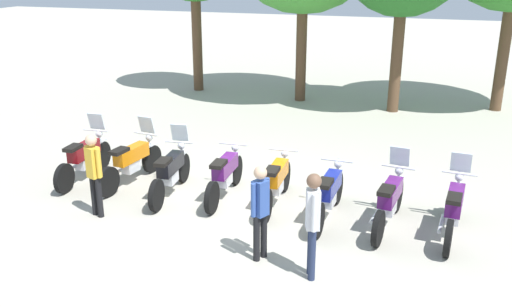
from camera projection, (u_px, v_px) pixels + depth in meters
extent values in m
plane|color=#ADA899|center=(248.00, 203.00, 11.19)|extent=(80.00, 80.00, 0.00)
cylinder|color=black|center=(102.00, 155.00, 13.02)|extent=(0.14, 0.64, 0.64)
cylinder|color=black|center=(64.00, 179.00, 11.60)|extent=(0.14, 0.64, 0.64)
cube|color=silver|center=(101.00, 141.00, 12.91)|extent=(0.14, 0.37, 0.04)
cube|color=maroon|center=(84.00, 150.00, 12.24)|extent=(0.32, 0.96, 0.30)
cube|color=silver|center=(84.00, 163.00, 12.28)|extent=(0.24, 0.41, 0.24)
cube|color=black|center=(73.00, 148.00, 11.81)|extent=(0.27, 0.45, 0.08)
cylinder|color=silver|center=(99.00, 143.00, 12.83)|extent=(0.06, 0.23, 0.64)
cylinder|color=silver|center=(96.00, 130.00, 12.64)|extent=(0.62, 0.07, 0.04)
sphere|color=silver|center=(99.00, 134.00, 12.80)|extent=(0.17, 0.17, 0.16)
cylinder|color=silver|center=(70.00, 169.00, 12.07)|extent=(0.11, 0.70, 0.07)
cube|color=silver|center=(96.00, 121.00, 12.63)|extent=(0.37, 0.15, 0.39)
cylinder|color=black|center=(152.00, 159.00, 12.76)|extent=(0.17, 0.65, 0.64)
cylinder|color=black|center=(108.00, 182.00, 11.43)|extent=(0.17, 0.65, 0.64)
cube|color=silver|center=(151.00, 145.00, 12.64)|extent=(0.16, 0.37, 0.04)
cube|color=orange|center=(131.00, 154.00, 12.02)|extent=(0.36, 0.97, 0.30)
cube|color=silver|center=(131.00, 166.00, 12.07)|extent=(0.26, 0.42, 0.24)
cube|color=black|center=(119.00, 151.00, 11.61)|extent=(0.29, 0.46, 0.08)
cylinder|color=silver|center=(149.00, 147.00, 12.58)|extent=(0.07, 0.23, 0.64)
cylinder|color=silver|center=(145.00, 134.00, 12.39)|extent=(0.62, 0.10, 0.04)
sphere|color=silver|center=(149.00, 137.00, 12.54)|extent=(0.18, 0.18, 0.16)
cylinder|color=silver|center=(116.00, 172.00, 11.89)|extent=(0.15, 0.70, 0.07)
cube|color=silver|center=(146.00, 125.00, 12.37)|extent=(0.37, 0.17, 0.39)
cylinder|color=black|center=(183.00, 168.00, 12.20)|extent=(0.17, 0.65, 0.64)
cylinder|color=black|center=(156.00, 195.00, 10.77)|extent=(0.17, 0.65, 0.64)
cube|color=silver|center=(182.00, 153.00, 12.09)|extent=(0.16, 0.37, 0.04)
cube|color=black|center=(171.00, 164.00, 11.42)|extent=(0.36, 0.97, 0.30)
cube|color=silver|center=(170.00, 177.00, 11.46)|extent=(0.26, 0.42, 0.24)
cube|color=black|center=(163.00, 162.00, 10.99)|extent=(0.29, 0.46, 0.08)
cylinder|color=silver|center=(181.00, 156.00, 12.02)|extent=(0.07, 0.23, 0.64)
cylinder|color=silver|center=(179.00, 142.00, 11.82)|extent=(0.62, 0.10, 0.04)
sphere|color=silver|center=(181.00, 146.00, 11.98)|extent=(0.18, 0.18, 0.16)
cylinder|color=silver|center=(158.00, 185.00, 11.24)|extent=(0.14, 0.70, 0.07)
cube|color=silver|center=(180.00, 132.00, 11.81)|extent=(0.37, 0.17, 0.39)
cylinder|color=black|center=(236.00, 170.00, 12.08)|extent=(0.13, 0.64, 0.64)
cylinder|color=black|center=(212.00, 198.00, 10.67)|extent=(0.13, 0.64, 0.64)
cube|color=silver|center=(236.00, 155.00, 11.97)|extent=(0.14, 0.37, 0.04)
cube|color=#59196B|center=(225.00, 166.00, 11.30)|extent=(0.31, 0.96, 0.30)
cube|color=silver|center=(225.00, 179.00, 11.35)|extent=(0.24, 0.41, 0.24)
cube|color=black|center=(219.00, 164.00, 10.88)|extent=(0.26, 0.45, 0.08)
cylinder|color=silver|center=(235.00, 158.00, 11.89)|extent=(0.06, 0.23, 0.64)
cylinder|color=silver|center=(233.00, 144.00, 11.70)|extent=(0.62, 0.07, 0.04)
sphere|color=silver|center=(235.00, 148.00, 11.86)|extent=(0.17, 0.17, 0.16)
cylinder|color=silver|center=(212.00, 187.00, 11.14)|extent=(0.11, 0.70, 0.07)
cylinder|color=black|center=(285.00, 176.00, 11.72)|extent=(0.13, 0.64, 0.64)
cylinder|color=black|center=(266.00, 206.00, 10.31)|extent=(0.13, 0.64, 0.64)
cube|color=silver|center=(285.00, 161.00, 11.60)|extent=(0.14, 0.37, 0.04)
cube|color=orange|center=(277.00, 173.00, 10.94)|extent=(0.30, 0.96, 0.30)
cube|color=silver|center=(276.00, 187.00, 10.99)|extent=(0.24, 0.41, 0.24)
cube|color=black|center=(272.00, 171.00, 10.52)|extent=(0.26, 0.45, 0.08)
cylinder|color=silver|center=(284.00, 164.00, 11.53)|extent=(0.06, 0.23, 0.64)
cylinder|color=silver|center=(283.00, 150.00, 11.34)|extent=(0.62, 0.06, 0.04)
sphere|color=silver|center=(285.00, 153.00, 11.50)|extent=(0.17, 0.17, 0.16)
cylinder|color=silver|center=(264.00, 194.00, 10.77)|extent=(0.10, 0.70, 0.07)
cylinder|color=black|center=(337.00, 188.00, 11.12)|extent=(0.12, 0.64, 0.64)
cylinder|color=black|center=(318.00, 220.00, 9.74)|extent=(0.12, 0.64, 0.64)
cube|color=silver|center=(338.00, 172.00, 11.00)|extent=(0.13, 0.36, 0.04)
cube|color=navy|center=(330.00, 185.00, 10.36)|extent=(0.29, 0.96, 0.30)
cube|color=silver|center=(328.00, 199.00, 10.40)|extent=(0.23, 0.41, 0.24)
cube|color=black|center=(325.00, 183.00, 9.94)|extent=(0.25, 0.45, 0.08)
cylinder|color=silver|center=(337.00, 175.00, 10.93)|extent=(0.06, 0.23, 0.64)
cylinder|color=silver|center=(337.00, 160.00, 10.74)|extent=(0.62, 0.06, 0.04)
sphere|color=silver|center=(338.00, 164.00, 10.90)|extent=(0.17, 0.17, 0.16)
cylinder|color=silver|center=(316.00, 207.00, 10.21)|extent=(0.09, 0.70, 0.07)
cylinder|color=black|center=(397.00, 196.00, 10.76)|extent=(0.17, 0.65, 0.64)
cylinder|color=black|center=(378.00, 229.00, 9.44)|extent=(0.17, 0.65, 0.64)
cube|color=silver|center=(399.00, 179.00, 10.65)|extent=(0.16, 0.37, 0.04)
cube|color=#59196B|center=(390.00, 192.00, 10.03)|extent=(0.37, 0.97, 0.30)
cube|color=silver|center=(389.00, 207.00, 10.08)|extent=(0.27, 0.42, 0.24)
cube|color=black|center=(386.00, 190.00, 9.63)|extent=(0.29, 0.47, 0.08)
cylinder|color=silver|center=(398.00, 182.00, 10.58)|extent=(0.08, 0.23, 0.64)
cylinder|color=silver|center=(398.00, 167.00, 10.40)|extent=(0.62, 0.11, 0.04)
sphere|color=silver|center=(399.00, 171.00, 10.55)|extent=(0.18, 0.18, 0.16)
cylinder|color=silver|center=(376.00, 215.00, 9.90)|extent=(0.15, 0.70, 0.07)
cube|color=silver|center=(400.00, 156.00, 10.38)|extent=(0.37, 0.17, 0.39)
cylinder|color=black|center=(456.00, 203.00, 10.46)|extent=(0.15, 0.65, 0.64)
cylinder|color=black|center=(448.00, 238.00, 9.11)|extent=(0.15, 0.65, 0.64)
cube|color=silver|center=(458.00, 186.00, 10.34)|extent=(0.15, 0.37, 0.04)
cube|color=#59196B|center=(455.00, 200.00, 9.71)|extent=(0.34, 0.97, 0.30)
cube|color=silver|center=(453.00, 215.00, 9.76)|extent=(0.25, 0.42, 0.24)
cube|color=black|center=(454.00, 198.00, 9.30)|extent=(0.28, 0.46, 0.08)
cylinder|color=silver|center=(458.00, 189.00, 10.27)|extent=(0.07, 0.23, 0.64)
cylinder|color=silver|center=(459.00, 174.00, 10.09)|extent=(0.62, 0.09, 0.04)
sphere|color=silver|center=(459.00, 177.00, 10.24)|extent=(0.17, 0.17, 0.16)
cylinder|color=silver|center=(441.00, 224.00, 9.58)|extent=(0.13, 0.70, 0.07)
cube|color=silver|center=(461.00, 162.00, 10.07)|extent=(0.37, 0.16, 0.39)
cylinder|color=black|center=(257.00, 239.00, 8.95)|extent=(0.15, 0.15, 0.78)
cylinder|color=black|center=(264.00, 235.00, 9.06)|extent=(0.15, 0.15, 0.78)
cube|color=#33519E|center=(260.00, 198.00, 8.78)|extent=(0.27, 0.28, 0.59)
cylinder|color=#33519E|center=(253.00, 200.00, 8.66)|extent=(0.11, 0.11, 0.56)
cylinder|color=#33519E|center=(267.00, 194.00, 8.88)|extent=(0.11, 0.11, 0.56)
sphere|color=#DBAD89|center=(260.00, 173.00, 8.64)|extent=(0.28, 0.28, 0.21)
cylinder|color=#232D4C|center=(311.00, 250.00, 8.55)|extent=(0.14, 0.14, 0.83)
cylinder|color=#232D4C|center=(312.00, 255.00, 8.39)|extent=(0.14, 0.14, 0.83)
cube|color=silver|center=(313.00, 209.00, 8.23)|extent=(0.26, 0.27, 0.62)
cylinder|color=silver|center=(312.00, 204.00, 8.38)|extent=(0.10, 0.10, 0.59)
cylinder|color=silver|center=(314.00, 213.00, 8.08)|extent=(0.10, 0.10, 0.59)
sphere|color=brown|center=(314.00, 181.00, 8.08)|extent=(0.29, 0.29, 0.22)
cylinder|color=black|center=(94.00, 195.00, 10.58)|extent=(0.14, 0.14, 0.79)
cylinder|color=black|center=(99.00, 198.00, 10.48)|extent=(0.14, 0.14, 0.79)
cube|color=gold|center=(93.00, 162.00, 10.31)|extent=(0.27, 0.26, 0.59)
cylinder|color=gold|center=(88.00, 160.00, 10.39)|extent=(0.10, 0.10, 0.56)
cylinder|color=gold|center=(98.00, 163.00, 10.21)|extent=(0.10, 0.10, 0.56)
sphere|color=#DBAD89|center=(91.00, 140.00, 10.16)|extent=(0.27, 0.27, 0.21)
cylinder|color=brown|center=(197.00, 40.00, 20.39)|extent=(0.36, 0.36, 3.70)
cylinder|color=brown|center=(301.00, 47.00, 18.84)|extent=(0.36, 0.36, 3.73)
cylinder|color=brown|center=(397.00, 56.00, 17.46)|extent=(0.36, 0.36, 3.56)
cylinder|color=brown|center=(504.00, 51.00, 17.55)|extent=(0.36, 0.36, 3.83)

